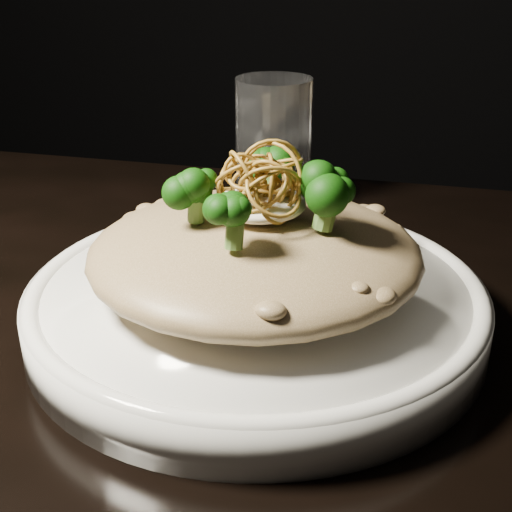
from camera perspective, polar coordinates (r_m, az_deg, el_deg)
The scene contains 7 objects.
table at distance 0.52m, azimuth -4.66°, elevation -16.09°, with size 1.10×0.80×0.75m.
plate at distance 0.50m, azimuth 0.00°, elevation -4.04°, with size 0.32×0.32×0.03m, color white.
risotto at distance 0.48m, azimuth -0.09°, elevation 0.29°, with size 0.23×0.23×0.05m, color brown.
broccoli at distance 0.46m, azimuth 0.57°, elevation 5.73°, with size 0.13×0.13×0.05m, color black, non-canonical shape.
cheese at distance 0.47m, azimuth 0.33°, elevation 4.21°, with size 0.06×0.06×0.02m, color white.
shallots at distance 0.46m, azimuth 0.30°, elevation 6.87°, with size 0.05×0.05×0.03m, color brown, non-canonical shape.
drinking_glass at distance 0.70m, azimuth 1.40°, elevation 8.83°, with size 0.07×0.07×0.13m, color white.
Camera 1 is at (0.14, -0.37, 1.01)m, focal length 50.00 mm.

